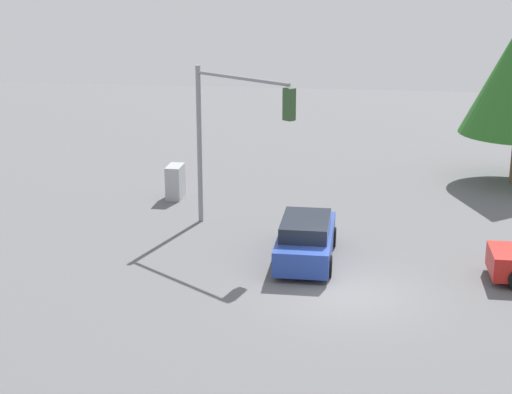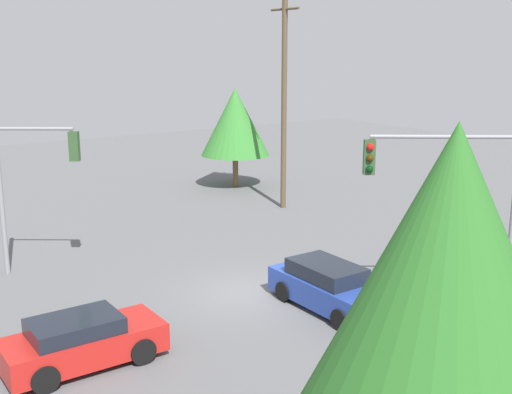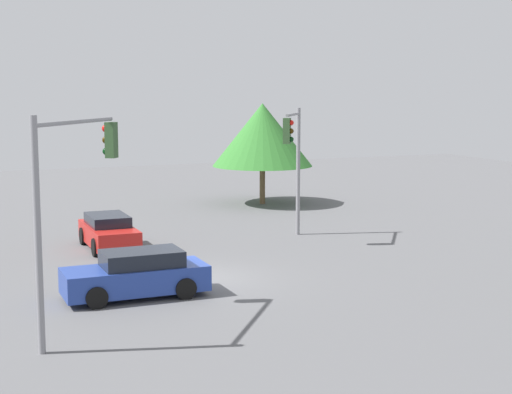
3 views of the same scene
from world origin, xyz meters
TOP-DOWN VIEW (x-y plane):
  - ground_plane at (0.00, 0.00)m, footprint 80.00×80.00m
  - sedan_blue at (-2.56, -1.38)m, footprint 4.47×1.86m
  - traffic_signal_main at (-4.94, -4.11)m, footprint 2.95×3.88m
  - electrical_cabinet at (-8.94, -7.33)m, footprint 1.14×0.60m

SIDE VIEW (x-z plane):
  - ground_plane at x=0.00m, z-range 0.00..0.00m
  - electrical_cabinet at x=-8.94m, z-range 0.00..1.39m
  - sedan_blue at x=-2.56m, z-range -0.02..1.45m
  - traffic_signal_main at x=-4.94m, z-range 1.15..7.03m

